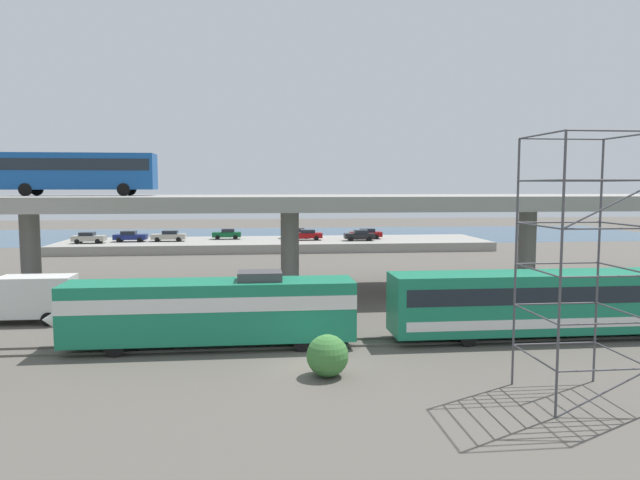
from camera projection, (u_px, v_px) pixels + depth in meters
ground_plane at (313, 366)px, 28.92m from camera, size 260.00×260.00×0.00m
rail_strip_near at (307, 347)px, 32.18m from camera, size 110.00×0.12×0.12m
rail_strip_far at (305, 340)px, 33.57m from camera, size 110.00×0.12×0.12m
train_locomotive at (197, 309)px, 32.04m from camera, size 16.70×3.04×4.18m
train_coach_lead at (583, 300)px, 34.41m from camera, size 22.78×3.04×3.86m
highway_overpass at (290, 205)px, 48.05m from camera, size 96.00×12.59×8.06m
transit_bus_on_overpass at (79, 170)px, 47.28m from camera, size 12.00×2.68×3.40m
service_truck_west at (23, 298)px, 38.01m from camera, size 6.80×2.46×3.04m
scaffolding_tower at (583, 260)px, 24.00m from camera, size 3.94×3.94×10.95m
pier_parking_lot at (276, 244)px, 83.32m from camera, size 59.21×13.71×1.22m
parked_car_0 at (366, 234)px, 84.85m from camera, size 4.57×1.85×1.50m
parked_car_1 at (227, 234)px, 84.47m from camera, size 4.07×1.89×1.50m
parked_car_2 at (360, 235)px, 82.15m from camera, size 4.22×1.82×1.50m
parked_car_3 at (130, 236)px, 80.53m from camera, size 4.39×1.98×1.50m
parked_car_4 at (169, 236)px, 81.15m from camera, size 4.61×1.92×1.50m
parked_car_5 at (89, 237)px, 78.39m from camera, size 4.22×2.00×1.50m
parked_car_6 at (296, 233)px, 85.82m from camera, size 4.35×2.00×1.50m
parked_car_7 at (306, 235)px, 82.94m from camera, size 4.53×1.91×1.50m
harbor_water at (272, 235)px, 106.15m from camera, size 140.00×36.00×0.01m
shrub_right at (327, 356)px, 27.34m from camera, size 1.97×1.97×1.97m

